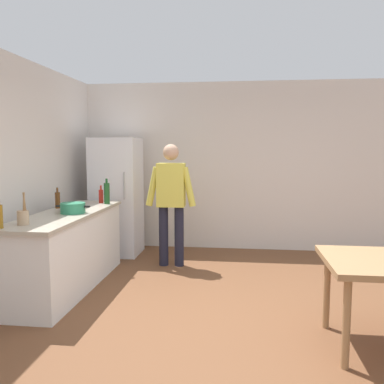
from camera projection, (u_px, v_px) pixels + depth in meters
The scene contains 10 objects.
ground_plane at pixel (238, 325), 3.78m from camera, with size 14.00×14.00×0.00m, color brown.
wall_back at pixel (241, 166), 6.60m from camera, with size 6.40×0.12×2.70m, color silver.
kitchen_counter at pixel (68, 250), 4.76m from camera, with size 0.64×2.20×0.90m.
refrigerator at pixel (117, 197), 6.28m from camera, with size 0.70×0.67×1.80m.
person at pixel (171, 197), 5.61m from camera, with size 0.70×0.22×1.70m.
cooking_pot at pixel (73, 208), 4.66m from camera, with size 0.40×0.28×0.12m.
utensil_jar at pixel (23, 217), 3.94m from camera, with size 0.11×0.11×0.32m.
bottle_wine_green at pixel (107, 193), 5.44m from camera, with size 0.08×0.08×0.34m.
bottle_beer_brown at pixel (58, 200), 5.04m from camera, with size 0.06×0.06×0.26m.
bottle_sauce_red at pixel (101, 196), 5.52m from camera, with size 0.06×0.06×0.24m.
Camera 1 is at (0.01, -3.65, 1.64)m, focal length 37.96 mm.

